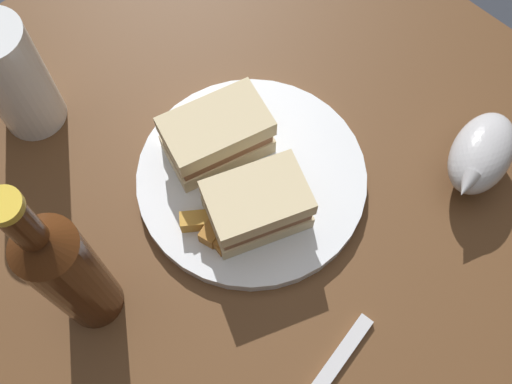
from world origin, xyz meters
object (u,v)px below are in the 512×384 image
gravy_boat (481,154)px  cider_bottle (68,272)px  plate (252,178)px  sandwich_half_right (256,206)px  sandwich_half_left (217,135)px  pint_glass (17,84)px

gravy_boat → cider_bottle: 0.48m
plate → sandwich_half_right: (0.04, -0.03, 0.04)m
plate → sandwich_half_right: bearing=-38.9°
sandwich_half_right → sandwich_half_left: bearing=162.6°
sandwich_half_left → gravy_boat: 0.31m
sandwich_half_right → pint_glass: 0.32m
sandwich_half_right → plate: bearing=141.1°
gravy_boat → pint_glass: bearing=-143.3°
sandwich_half_left → gravy_boat: (0.24, 0.21, -0.01)m
sandwich_half_left → cider_bottle: bearing=-80.8°
pint_glass → gravy_boat: 0.56m
sandwich_half_right → gravy_boat: bearing=59.6°
pint_glass → cider_bottle: bearing=-21.8°
pint_glass → cider_bottle: size_ratio=0.58×
sandwich_half_right → gravy_boat: 0.27m
plate → pint_glass: (-0.27, -0.13, 0.06)m
sandwich_half_left → pint_glass: 0.25m
sandwich_half_left → gravy_boat: sandwich_half_left is taller
sandwich_half_left → sandwich_half_right: bearing=-17.4°
sandwich_half_left → plate: bearing=4.2°
sandwich_half_right → cider_bottle: (-0.06, -0.20, 0.06)m
pint_glass → sandwich_half_right: bearing=17.4°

